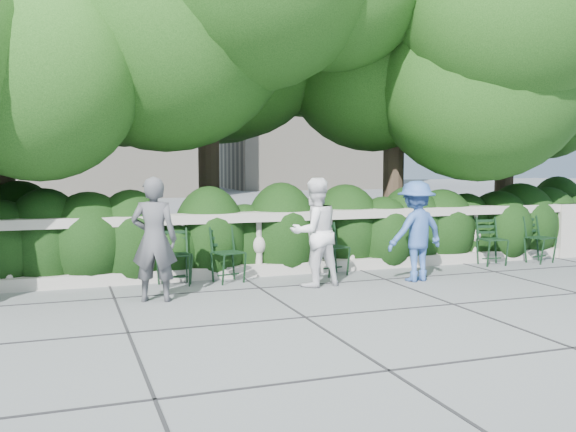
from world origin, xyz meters
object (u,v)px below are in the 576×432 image
object	(u,v)px
chair_f	(547,264)
chair_c	(233,284)
person_woman_grey	(154,239)
chair_e	(496,266)
person_older_blue	(416,231)
chair_a	(180,286)
chair_b	(177,287)
person_casual_man	(315,232)
chair_d	(338,277)

from	to	relation	value
chair_f	chair_c	bearing A→B (deg)	164.76
chair_c	person_woman_grey	size ratio (longest dim) A/B	0.52
chair_e	person_older_blue	size ratio (longest dim) A/B	0.56
chair_a	chair_b	size ratio (longest dim) A/B	1.00
person_casual_man	chair_d	bearing A→B (deg)	-148.10
chair_a	chair_b	xyz separation A→B (m)	(-0.05, -0.07, 0.00)
chair_d	chair_f	size ratio (longest dim) A/B	1.00
chair_b	chair_d	bearing A→B (deg)	3.82
person_casual_man	chair_f	bearing A→B (deg)	175.92
chair_c	chair_d	distance (m)	1.70
person_casual_man	person_older_blue	size ratio (longest dim) A/B	1.04
chair_f	chair_e	bearing A→B (deg)	161.40
chair_d	person_casual_man	bearing A→B (deg)	-151.64
person_woman_grey	person_casual_man	world-z (taller)	person_woman_grey
chair_f	person_older_blue	size ratio (longest dim) A/B	0.56
chair_b	chair_e	xyz separation A→B (m)	(5.47, -0.04, 0.00)
chair_b	person_casual_man	xyz separation A→B (m)	(1.90, -0.57, 0.78)
chair_c	person_older_blue	world-z (taller)	person_older_blue
chair_b	chair_c	bearing A→B (deg)	0.92
chair_c	chair_e	distance (m)	4.64
chair_b	person_older_blue	distance (m)	3.63
person_casual_man	person_older_blue	distance (m)	1.59
chair_d	chair_e	size ratio (longest dim) A/B	1.00
person_woman_grey	chair_d	bearing A→B (deg)	-146.60
person_woman_grey	chair_f	bearing A→B (deg)	-156.06
chair_d	person_casual_man	size ratio (longest dim) A/B	0.54
chair_d	chair_f	xyz separation A→B (m)	(3.95, -0.10, 0.00)
chair_c	person_older_blue	xyz separation A→B (m)	(2.65, -0.67, 0.75)
chair_e	person_woman_grey	world-z (taller)	person_woman_grey
chair_e	chair_d	bearing A→B (deg)	-176.23
chair_d	person_woman_grey	distance (m)	3.15
chair_c	chair_a	bearing A→B (deg)	156.23
chair_a	person_casual_man	world-z (taller)	person_casual_man
chair_a	person_older_blue	bearing A→B (deg)	-32.76
chair_e	person_woman_grey	xyz separation A→B (m)	(-5.89, -0.77, 0.80)
chair_b	chair_e	world-z (taller)	same
chair_d	chair_e	world-z (taller)	same
chair_c	chair_f	xyz separation A→B (m)	(5.65, -0.07, 0.00)
person_older_blue	chair_d	bearing A→B (deg)	-46.74
chair_b	person_casual_man	bearing A→B (deg)	-12.58
chair_f	person_woman_grey	size ratio (longest dim) A/B	0.52
chair_e	person_casual_man	xyz separation A→B (m)	(-3.57, -0.52, 0.78)
chair_f	person_older_blue	world-z (taller)	person_older_blue
chair_b	person_casual_man	size ratio (longest dim) A/B	0.54
person_casual_man	chair_e	bearing A→B (deg)	178.62
chair_c	chair_f	bearing A→B (deg)	-15.98
chair_f	chair_d	bearing A→B (deg)	163.97
chair_d	person_older_blue	size ratio (longest dim) A/B	0.56
chair_a	person_older_blue	size ratio (longest dim) A/B	0.56
chair_b	person_older_blue	size ratio (longest dim) A/B	0.56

